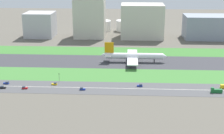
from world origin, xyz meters
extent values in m
plane|color=#5B564C|center=(0.00, 0.00, 0.00)|extent=(800.00, 800.00, 0.00)
cube|color=#38383D|center=(0.00, 0.00, 0.05)|extent=(280.00, 46.00, 0.10)
cube|color=#3D7A33|center=(0.00, 41.00, 0.05)|extent=(280.00, 36.00, 0.10)
cube|color=#427F38|center=(0.00, -41.00, 0.05)|extent=(280.00, 36.00, 0.10)
cube|color=#4C4C4F|center=(0.00, -73.00, 0.05)|extent=(280.00, 28.00, 0.10)
cube|color=silver|center=(0.00, -73.00, 0.11)|extent=(266.00, 0.50, 0.01)
cylinder|color=white|center=(33.74, 0.00, 6.30)|extent=(56.00, 6.00, 6.00)
cone|color=white|center=(63.74, 0.00, 6.30)|extent=(4.00, 5.70, 5.70)
cone|color=white|center=(3.24, 0.00, 7.10)|extent=(5.00, 5.40, 5.40)
cube|color=orange|center=(8.74, 0.00, 14.30)|extent=(9.00, 0.80, 11.00)
cube|color=white|center=(7.74, 0.00, 7.30)|extent=(6.00, 16.00, 0.60)
cube|color=white|center=(31.74, 15.00, 5.10)|extent=(10.00, 26.00, 1.00)
cylinder|color=gray|center=(32.74, 9.00, 2.90)|extent=(5.00, 3.20, 3.20)
cube|color=white|center=(31.74, -15.00, 5.10)|extent=(10.00, 26.00, 1.00)
cylinder|color=gray|center=(32.74, -9.00, 2.90)|extent=(5.00, 3.20, 3.20)
cylinder|color=black|center=(53.34, 0.00, 1.70)|extent=(1.00, 1.00, 3.20)
cylinder|color=black|center=(29.74, 3.50, 1.70)|extent=(1.00, 1.00, 3.20)
cylinder|color=black|center=(29.74, -3.50, 1.70)|extent=(1.00, 1.00, 3.20)
cube|color=#19662D|center=(94.98, -78.00, 1.50)|extent=(8.40, 2.50, 2.80)
cube|color=#19662D|center=(91.78, -78.00, 3.50)|extent=(2.00, 2.30, 1.20)
cube|color=#B2191E|center=(-52.48, -78.00, 0.65)|extent=(4.40, 1.80, 1.10)
cube|color=#333D4C|center=(-53.28, -78.00, 1.65)|extent=(2.20, 1.66, 0.90)
cube|color=yellow|center=(-31.39, -68.00, 0.65)|extent=(4.40, 1.80, 1.10)
cube|color=#333D4C|center=(-30.59, -68.00, 1.65)|extent=(2.20, 1.66, 0.90)
cube|color=navy|center=(-70.93, -68.00, 0.65)|extent=(4.40, 1.80, 1.10)
cube|color=#333D4C|center=(-70.13, -68.00, 1.65)|extent=(2.20, 1.66, 0.90)
cube|color=black|center=(-69.78, -78.00, 0.65)|extent=(4.40, 1.80, 1.10)
cube|color=#333D4C|center=(-70.58, -78.00, 1.65)|extent=(2.20, 1.66, 0.90)
cube|color=navy|center=(-7.08, -78.00, 0.65)|extent=(4.40, 1.80, 1.10)
cube|color=#333D4C|center=(-7.88, -78.00, 1.65)|extent=(2.20, 1.66, 0.90)
cube|color=navy|center=(37.27, -68.00, 0.65)|extent=(4.40, 1.80, 1.10)
cube|color=#333D4C|center=(38.07, -68.00, 1.65)|extent=(2.20, 1.66, 0.90)
cylinder|color=#4C4C51|center=(-29.00, -60.00, 3.10)|extent=(0.24, 0.24, 6.00)
cube|color=black|center=(-29.00, -60.00, 6.70)|extent=(0.36, 0.36, 1.20)
sphere|color=#19D826|center=(-29.00, -60.20, 7.00)|extent=(0.24, 0.24, 0.24)
cube|color=#B2B2B7|center=(-90.00, 114.00, 16.00)|extent=(37.07, 34.60, 32.00)
cube|color=beige|center=(-23.78, 114.00, 26.74)|extent=(39.57, 33.85, 53.49)
cube|color=beige|center=(44.65, 114.00, 21.84)|extent=(54.52, 38.08, 43.68)
cube|color=gray|center=(128.53, 114.00, 14.93)|extent=(58.57, 37.61, 29.86)
cylinder|color=silver|center=(-10.80, 159.00, 7.26)|extent=(24.42, 24.42, 14.51)
cylinder|color=silver|center=(20.92, 159.00, 7.55)|extent=(23.89, 23.89, 15.11)
camera|label=1|loc=(28.44, -314.14, 93.69)|focal=52.89mm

